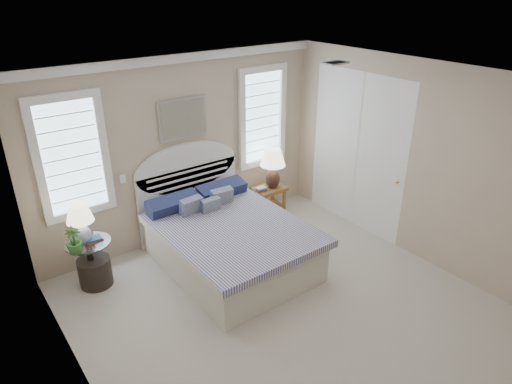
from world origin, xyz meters
The scene contains 21 objects.
floor centered at (0.00, 0.00, 0.00)m, with size 4.50×5.00×0.01m, color #BDB0A1.
ceiling centered at (0.00, 0.00, 2.70)m, with size 4.50×5.00×0.01m, color white.
wall_back centered at (0.00, 2.50, 1.35)m, with size 4.50×0.02×2.70m, color beige.
wall_left centered at (-2.25, 0.00, 1.35)m, with size 0.02×5.00×2.70m, color beige.
wall_right centered at (2.25, 0.00, 1.35)m, with size 0.02×5.00×2.70m, color beige.
crown_molding centered at (0.00, 2.46, 2.64)m, with size 4.50×0.08×0.12m, color white.
hvac_vent centered at (1.20, 0.80, 2.68)m, with size 0.30×0.20×0.02m, color #B2B2B2.
switch_plate centered at (-0.95, 2.48, 1.15)m, with size 0.08×0.01×0.12m, color white.
window_left centered at (-1.55, 2.48, 1.60)m, with size 0.90×0.06×1.60m, color silver.
window_right centered at (1.40, 2.48, 1.60)m, with size 0.90×0.06×1.60m, color silver.
painting centered at (0.00, 2.46, 1.82)m, with size 0.74×0.04×0.58m, color silver.
closet_door centered at (2.23, 1.20, 1.20)m, with size 0.02×1.80×2.40m, color white.
bed centered at (0.00, 1.46, 0.39)m, with size 1.72×2.28×1.47m.
side_table_left centered at (-1.65, 2.05, 0.39)m, with size 0.56×0.56×0.63m.
nightstand_right centered at (1.30, 2.15, 0.39)m, with size 0.50×0.40×0.53m.
floor_pot centered at (-1.63, 2.03, 0.19)m, with size 0.41×0.41×0.38m, color black.
lamp_left centered at (-1.69, 2.05, 0.95)m, with size 0.40×0.40×0.53m.
lamp_right centered at (1.34, 2.12, 0.93)m, with size 0.49×0.49×0.66m.
potted_plant centered at (-1.84, 1.89, 0.80)m, with size 0.19×0.19×0.34m, color #356C2B.
books_left centered at (-1.59, 2.01, 0.66)m, with size 0.21×0.16×0.05m.
books_right centered at (1.10, 2.10, 0.56)m, with size 0.19×0.15×0.07m.
Camera 1 is at (-2.88, -3.07, 3.61)m, focal length 32.00 mm.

